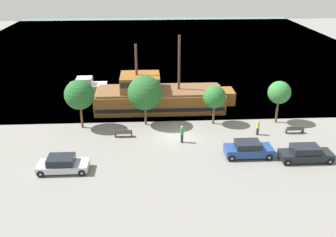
% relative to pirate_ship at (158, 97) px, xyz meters
% --- Properties ---
extents(ground_plane, '(160.00, 160.00, 0.00)m').
position_rel_pirate_ship_xyz_m(ground_plane, '(1.55, -7.85, -1.58)').
color(ground_plane, gray).
extents(water_surface, '(80.00, 80.00, 0.00)m').
position_rel_pirate_ship_xyz_m(water_surface, '(1.55, 36.15, -1.58)').
color(water_surface, slate).
rests_on(water_surface, ground).
extents(pirate_ship, '(16.61, 5.05, 8.92)m').
position_rel_pirate_ship_xyz_m(pirate_ship, '(0.00, 0.00, 0.00)').
color(pirate_ship, brown).
rests_on(pirate_ship, water_surface).
extents(moored_boat_dockside, '(5.24, 2.47, 1.78)m').
position_rel_pirate_ship_xyz_m(moored_boat_dockside, '(-9.67, 7.77, -0.92)').
color(moored_boat_dockside, silver).
rests_on(moored_boat_dockside, water_surface).
extents(parked_car_curb_front, '(4.29, 1.98, 1.40)m').
position_rel_pirate_ship_xyz_m(parked_car_curb_front, '(-8.64, -14.06, -0.89)').
color(parked_car_curb_front, '#B7BCC6').
rests_on(parked_car_curb_front, ground_plane).
extents(parked_car_curb_mid, '(4.34, 1.92, 1.52)m').
position_rel_pirate_ship_xyz_m(parked_car_curb_mid, '(7.89, -12.37, -0.83)').
color(parked_car_curb_mid, navy).
rests_on(parked_car_curb_mid, ground_plane).
extents(parked_car_curb_rear, '(4.67, 1.80, 1.50)m').
position_rel_pirate_ship_xyz_m(parked_car_curb_rear, '(12.85, -13.45, -0.85)').
color(parked_car_curb_rear, black).
rests_on(parked_car_curb_rear, ground_plane).
extents(fire_hydrant, '(0.42, 0.25, 0.76)m').
position_rel_pirate_ship_xyz_m(fire_hydrant, '(6.96, -10.67, -1.17)').
color(fire_hydrant, yellow).
rests_on(fire_hydrant, ground_plane).
extents(bench_promenade_east, '(1.80, 0.45, 0.85)m').
position_rel_pirate_ship_xyz_m(bench_promenade_east, '(-3.80, -7.61, -1.14)').
color(bench_promenade_east, '#4C4742').
rests_on(bench_promenade_east, ground_plane).
extents(bench_promenade_west, '(1.88, 0.45, 0.85)m').
position_rel_pirate_ship_xyz_m(bench_promenade_west, '(14.06, -7.74, -1.13)').
color(bench_promenade_west, '#4C4742').
rests_on(bench_promenade_west, ground_plane).
extents(pedestrian_walking_near, '(0.32, 0.32, 1.59)m').
position_rel_pirate_ship_xyz_m(pedestrian_walking_near, '(10.07, -7.84, -0.78)').
color(pedestrian_walking_near, '#232838').
rests_on(pedestrian_walking_near, ground_plane).
extents(pedestrian_walking_far, '(0.32, 0.32, 1.80)m').
position_rel_pirate_ship_xyz_m(pedestrian_walking_far, '(2.07, -9.15, -0.66)').
color(pedestrian_walking_far, '#232838').
rests_on(pedestrian_walking_far, ground_plane).
extents(tree_row_east, '(3.16, 3.16, 5.36)m').
position_rel_pirate_ship_xyz_m(tree_row_east, '(-8.36, -5.01, 2.19)').
color(tree_row_east, brown).
rests_on(tree_row_east, ground_plane).
extents(tree_row_mideast, '(3.72, 3.72, 5.54)m').
position_rel_pirate_ship_xyz_m(tree_row_mideast, '(-1.52, -4.55, 2.10)').
color(tree_row_mideast, brown).
rests_on(tree_row_mideast, ground_plane).
extents(tree_row_midwest, '(2.47, 2.47, 4.40)m').
position_rel_pirate_ship_xyz_m(tree_row_midwest, '(5.96, -4.77, 1.57)').
color(tree_row_midwest, brown).
rests_on(tree_row_midwest, ground_plane).
extents(tree_row_west, '(2.49, 2.49, 4.77)m').
position_rel_pirate_ship_xyz_m(tree_row_west, '(13.02, -4.77, 1.92)').
color(tree_row_west, brown).
rests_on(tree_row_west, ground_plane).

